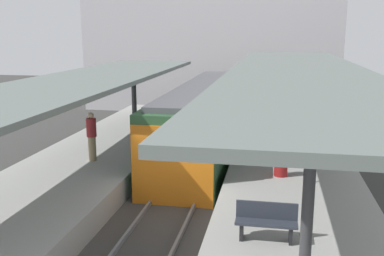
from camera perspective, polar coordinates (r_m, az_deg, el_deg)
name	(u,v)px	position (r m, az deg, el deg)	size (l,w,h in m)	color
ground_plane	(175,208)	(14.81, -2.23, -10.18)	(80.00, 80.00, 0.00)	#383835
platform_left	(66,186)	(15.86, -15.87, -7.17)	(4.40, 28.00, 1.00)	#9E9E99
platform_right	(294,201)	(14.32, 12.95, -9.15)	(4.40, 28.00, 1.00)	#9E9E99
track_ballast	(175,205)	(14.77, -2.24, -9.82)	(3.20, 28.00, 0.20)	#423F3D
rail_near_side	(153,198)	(14.87, -4.98, -9.00)	(0.08, 28.00, 0.14)	slate
rail_far_side	(196,201)	(14.57, 0.56, -9.41)	(0.08, 28.00, 0.14)	slate
commuter_train	(206,118)	(20.55, 1.79, 1.28)	(2.78, 13.96, 3.10)	#2D5633
canopy_left	(78,83)	(16.35, -14.40, 5.64)	(4.18, 21.00, 2.98)	#333335
canopy_right	(298,71)	(14.80, 13.48, 7.09)	(4.18, 21.00, 3.53)	#333335
platform_bench	(266,220)	(10.43, 9.53, -11.60)	(1.40, 0.41, 0.86)	black
platform_sign	(311,133)	(14.10, 15.03, -0.56)	(0.90, 0.08, 2.21)	#262628
litter_bin	(281,164)	(14.90, 11.36, -4.56)	(0.44, 0.44, 0.80)	maroon
passenger_near_bench	(92,136)	(16.59, -12.77, -0.96)	(0.36, 0.36, 1.80)	#998460
passenger_mid_platform	(314,127)	(18.62, 15.41, 0.08)	(0.36, 0.36, 1.65)	navy
station_building_backdrop	(213,33)	(33.65, 2.67, 12.03)	(18.00, 6.00, 11.00)	#B7B2B7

